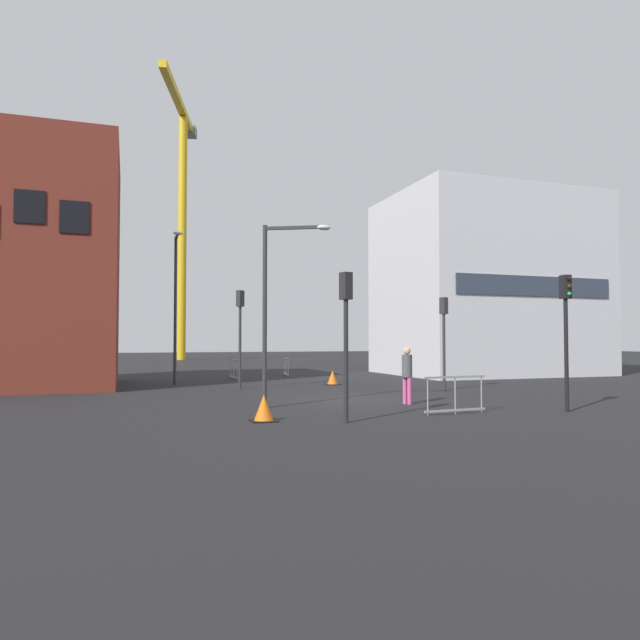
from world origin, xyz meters
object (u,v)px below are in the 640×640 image
(traffic_light_median, at_px, (566,320))
(traffic_cone_on_verge, at_px, (333,378))
(traffic_cone_striped, at_px, (264,409))
(streetlamp_tall, at_px, (176,296))
(streetlamp_short, at_px, (275,295))
(traffic_light_near, at_px, (240,323))
(pedestrian_walking, at_px, (407,371))
(traffic_light_island, at_px, (346,321))
(construction_crane, at_px, (182,195))
(traffic_light_verge, at_px, (444,328))

(traffic_light_median, height_order, traffic_cone_on_verge, traffic_light_median)
(traffic_light_median, distance_m, traffic_cone_on_verge, 12.41)
(traffic_cone_on_verge, bearing_deg, traffic_cone_striped, -118.39)
(streetlamp_tall, distance_m, streetlamp_short, 10.69)
(streetlamp_tall, height_order, traffic_light_near, streetlamp_tall)
(pedestrian_walking, bearing_deg, traffic_light_near, 118.64)
(pedestrian_walking, bearing_deg, traffic_light_island, -136.49)
(construction_crane, distance_m, traffic_light_median, 50.47)
(pedestrian_walking, height_order, traffic_cone_on_verge, pedestrian_walking)
(traffic_light_island, height_order, pedestrian_walking, traffic_light_island)
(streetlamp_tall, relative_size, traffic_cone_on_verge, 10.51)
(traffic_light_island, bearing_deg, traffic_cone_on_verge, 71.55)
(streetlamp_tall, xyz_separation_m, traffic_light_verge, (10.39, -6.73, -1.55))
(traffic_cone_striped, bearing_deg, streetlamp_short, 69.91)
(traffic_light_median, bearing_deg, pedestrian_walking, 137.04)
(traffic_light_median, bearing_deg, traffic_cone_striped, 173.78)
(streetlamp_tall, height_order, streetlamp_short, streetlamp_tall)
(traffic_light_verge, height_order, traffic_cone_on_verge, traffic_light_verge)
(streetlamp_tall, distance_m, pedestrian_walking, 12.99)
(traffic_light_median, bearing_deg, streetlamp_short, 155.41)
(traffic_cone_striped, bearing_deg, traffic_light_island, -26.13)
(streetlamp_short, distance_m, traffic_light_verge, 9.05)
(streetlamp_tall, bearing_deg, pedestrian_walking, -58.62)
(streetlamp_short, relative_size, traffic_light_near, 1.34)
(traffic_light_verge, xyz_separation_m, traffic_cone_on_verge, (-3.34, 4.45, -2.31))
(traffic_light_near, bearing_deg, traffic_cone_on_verge, 11.86)
(streetlamp_tall, xyz_separation_m, streetlamp_short, (2.18, -10.44, -0.66))
(construction_crane, height_order, traffic_light_near, construction_crane)
(construction_crane, xyz_separation_m, traffic_light_median, (6.87, -47.79, -14.70))
(construction_crane, xyz_separation_m, traffic_light_island, (-0.11, -47.76, -14.82))
(traffic_light_verge, bearing_deg, traffic_cone_striped, -145.27)
(traffic_light_island, height_order, traffic_cone_on_verge, traffic_light_island)
(traffic_light_near, xyz_separation_m, traffic_cone_on_verge, (4.60, 0.97, -2.52))
(traffic_light_median, relative_size, traffic_cone_striped, 5.82)
(traffic_light_near, xyz_separation_m, traffic_light_verge, (7.93, -3.48, -0.22))
(traffic_light_near, bearing_deg, pedestrian_walking, -61.36)
(traffic_light_island, bearing_deg, traffic_light_verge, 45.19)
(streetlamp_tall, height_order, traffic_light_verge, streetlamp_tall)
(streetlamp_short, relative_size, traffic_cone_striped, 8.23)
(streetlamp_short, height_order, traffic_light_median, streetlamp_short)
(traffic_light_verge, height_order, traffic_cone_striped, traffic_light_verge)
(traffic_light_island, distance_m, traffic_cone_striped, 3.12)
(traffic_light_island, bearing_deg, traffic_light_median, -0.22)
(streetlamp_short, bearing_deg, traffic_cone_striped, -110.09)
(traffic_light_near, xyz_separation_m, traffic_cone_striped, (-1.25, -9.85, -2.51))
(traffic_light_near, relative_size, traffic_cone_striped, 6.13)
(traffic_cone_striped, bearing_deg, traffic_light_near, 82.77)
(streetlamp_short, relative_size, pedestrian_walking, 3.06)
(streetlamp_tall, relative_size, traffic_cone_striped, 10.18)
(construction_crane, bearing_deg, pedestrian_walking, -85.72)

